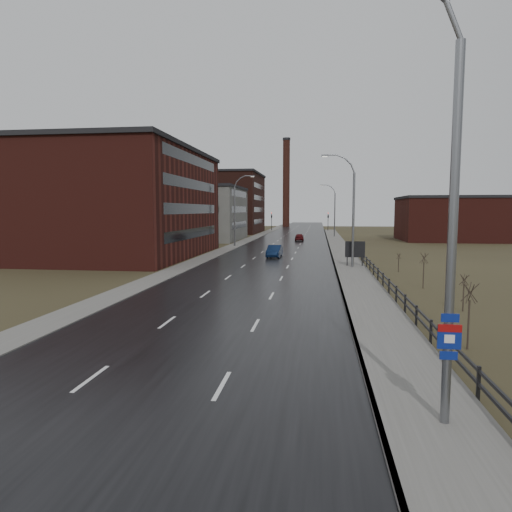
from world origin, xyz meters
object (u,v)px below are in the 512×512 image
(car_far, at_px, (299,237))
(billboard, at_px, (355,250))
(streetlight_main, at_px, (440,201))
(car_near, at_px, (275,252))

(car_far, bearing_deg, billboard, 98.62)
(streetlight_main, distance_m, billboard, 35.22)
(billboard, bearing_deg, streetlight_main, -91.03)
(billboard, relative_size, car_near, 0.59)
(car_near, xyz_separation_m, car_far, (1.75, 30.95, -0.04))
(car_near, distance_m, car_far, 31.00)
(streetlight_main, bearing_deg, car_far, 95.13)
(car_far, bearing_deg, car_near, 84.89)
(streetlight_main, xyz_separation_m, car_far, (-6.68, 74.38, -5.35))
(billboard, bearing_deg, car_near, 136.90)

